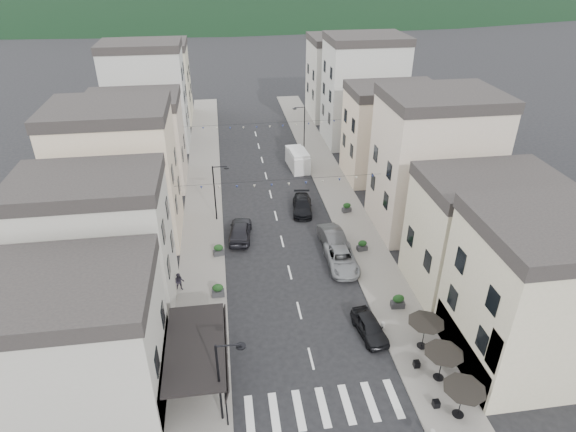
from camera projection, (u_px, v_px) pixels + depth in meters
name	position (u px, v px, depth m)	size (l,w,h in m)	color
sidewalk_left	(204.00, 194.00, 54.28)	(4.00, 76.00, 0.12)	slate
sidewalk_right	(333.00, 186.00, 56.14)	(4.00, 76.00, 0.12)	slate
boutique_building	(55.00, 350.00, 28.11)	(12.00, 8.00, 8.00)	#AFABA0
bistro_building	(543.00, 301.00, 30.47)	(10.00, 8.00, 10.00)	#BBB395
boutique_awning	(199.00, 347.00, 29.57)	(3.77, 7.50, 3.28)	black
buildings_row_left	(138.00, 129.00, 55.37)	(10.20, 54.16, 14.00)	#AFABA0
buildings_row_right	(384.00, 119.00, 57.87)	(10.20, 54.16, 14.50)	#BBB395
cafe_terrace	(443.00, 356.00, 29.90)	(2.50, 8.10, 2.53)	black
streetlamp_left_near	(223.00, 375.00, 26.87)	(1.70, 0.56, 6.00)	black
streetlamp_left_far	(217.00, 187.00, 47.53)	(1.70, 0.56, 6.00)	black
streetlamp_right_far	(302.00, 123.00, 64.46)	(1.70, 0.56, 6.00)	black
bollards	(313.00, 360.00, 32.23)	(11.66, 10.26, 0.60)	gray
bunting_near	(280.00, 183.00, 43.84)	(19.00, 0.28, 0.62)	black
bunting_far	(263.00, 126.00, 57.61)	(19.00, 0.28, 0.62)	black
parked_car_a	(370.00, 327.00, 34.58)	(1.65, 4.10, 1.40)	black
parked_car_b	(334.00, 240.00, 44.37)	(1.80, 5.17, 1.70)	#363639
parked_car_c	(341.00, 259.00, 41.92)	(2.49, 5.40, 1.50)	gray
parked_car_d	(302.00, 205.00, 50.57)	(1.98, 4.87, 1.41)	black
parked_car_e	(240.00, 230.00, 45.89)	(2.01, 5.00, 1.71)	black
delivery_van	(298.00, 159.00, 60.14)	(2.44, 5.29, 2.46)	silver
pedestrian_a	(181.00, 317.00, 35.12)	(0.59, 0.38, 1.60)	black
pedestrian_b	(179.00, 282.00, 38.80)	(0.78, 0.61, 1.60)	black
planter_la	(218.00, 290.00, 38.27)	(1.01, 0.56, 1.13)	#2F3032
planter_lb	(219.00, 250.00, 43.33)	(1.05, 0.71, 1.09)	#303032
planter_ra	(398.00, 301.00, 37.06)	(1.08, 0.65, 1.17)	#2A2A2C
planter_rb	(362.00, 245.00, 44.03)	(0.98, 0.61, 1.03)	#2F2F32
planter_rc	(347.00, 207.00, 50.36)	(1.02, 0.71, 1.03)	#313134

